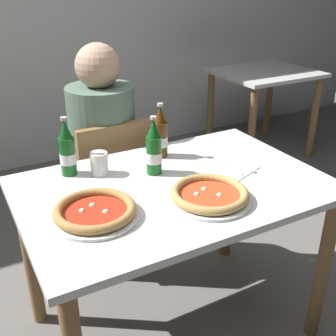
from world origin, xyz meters
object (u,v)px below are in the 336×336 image
object	(u,v)px
dining_table_main	(174,209)
paper_cup	(99,163)
pizza_marinara_far	(209,195)
beer_bottle_center	(67,151)
beer_bottle_left	(154,150)
beer_bottle_right	(160,135)
dining_table_background	(263,89)
pizza_margherita_near	(95,212)
chair_behind_table	(110,184)
napkin_with_cutlery	(231,168)
diner_seated	(105,163)

from	to	relation	value
dining_table_main	paper_cup	size ratio (longest dim) A/B	12.63
pizza_marinara_far	beer_bottle_center	bearing A→B (deg)	130.11
beer_bottle_left	beer_bottle_right	world-z (taller)	same
dining_table_background	beer_bottle_right	distance (m)	1.99
dining_table_main	paper_cup	bearing A→B (deg)	134.52
dining_table_main	pizza_marinara_far	world-z (taller)	pizza_marinara_far
pizza_margherita_near	paper_cup	size ratio (longest dim) A/B	3.23
dining_table_main	chair_behind_table	world-z (taller)	chair_behind_table
dining_table_main	chair_behind_table	distance (m)	0.63
pizza_margherita_near	pizza_marinara_far	distance (m)	0.42
dining_table_main	pizza_margherita_near	size ratio (longest dim) A/B	3.91
dining_table_main	beer_bottle_right	bearing A→B (deg)	73.11
pizza_marinara_far	napkin_with_cutlery	bearing A→B (deg)	37.94
pizza_marinara_far	chair_behind_table	bearing A→B (deg)	97.32
beer_bottle_right	dining_table_background	bearing A→B (deg)	35.67
diner_seated	beer_bottle_left	xyz separation A→B (m)	(0.03, -0.53, 0.27)
pizza_margherita_near	beer_bottle_right	world-z (taller)	beer_bottle_right
dining_table_main	napkin_with_cutlery	world-z (taller)	napkin_with_cutlery
pizza_marinara_far	beer_bottle_center	world-z (taller)	beer_bottle_center
beer_bottle_left	beer_bottle_center	distance (m)	0.35
beer_bottle_center	napkin_with_cutlery	distance (m)	0.68
dining_table_main	paper_cup	distance (m)	0.36
beer_bottle_center	napkin_with_cutlery	xyz separation A→B (m)	(0.62, -0.28, -0.10)
beer_bottle_left	napkin_with_cutlery	world-z (taller)	beer_bottle_left
pizza_marinara_far	beer_bottle_left	xyz separation A→B (m)	(-0.07, 0.30, 0.08)
chair_behind_table	napkin_with_cutlery	world-z (taller)	chair_behind_table
beer_bottle_right	napkin_with_cutlery	size ratio (longest dim) A/B	1.07
napkin_with_cutlery	paper_cup	xyz separation A→B (m)	(-0.51, 0.22, 0.04)
pizza_margherita_near	beer_bottle_right	bearing A→B (deg)	38.73
diner_seated	napkin_with_cutlery	xyz separation A→B (m)	(0.33, -0.65, 0.17)
dining_table_main	napkin_with_cutlery	size ratio (longest dim) A/B	5.18
paper_cup	beer_bottle_right	bearing A→B (deg)	8.04
napkin_with_cutlery	paper_cup	world-z (taller)	paper_cup
napkin_with_cutlery	pizza_margherita_near	bearing A→B (deg)	-172.07
dining_table_background	napkin_with_cutlery	size ratio (longest dim) A/B	3.45
beer_bottle_center	diner_seated	bearing A→B (deg)	52.56
dining_table_background	pizza_margherita_near	distance (m)	2.54
beer_bottle_right	paper_cup	bearing A→B (deg)	-171.96
dining_table_main	beer_bottle_center	size ratio (longest dim) A/B	4.86
pizza_margherita_near	paper_cup	distance (m)	0.34
dining_table_background	beer_bottle_center	size ratio (longest dim) A/B	3.24
pizza_marinara_far	paper_cup	xyz separation A→B (m)	(-0.28, 0.40, 0.03)
pizza_margherita_near	beer_bottle_center	world-z (taller)	beer_bottle_center
pizza_margherita_near	napkin_with_cutlery	xyz separation A→B (m)	(0.64, 0.09, -0.02)
napkin_with_cutlery	chair_behind_table	bearing A→B (deg)	118.75
beer_bottle_right	napkin_with_cutlery	xyz separation A→B (m)	(0.20, -0.26, -0.10)
chair_behind_table	dining_table_background	distance (m)	1.91
chair_behind_table	pizza_margherita_near	bearing A→B (deg)	64.88
beer_bottle_center	paper_cup	xyz separation A→B (m)	(0.11, -0.06, -0.06)
chair_behind_table	napkin_with_cutlery	size ratio (longest dim) A/B	3.67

